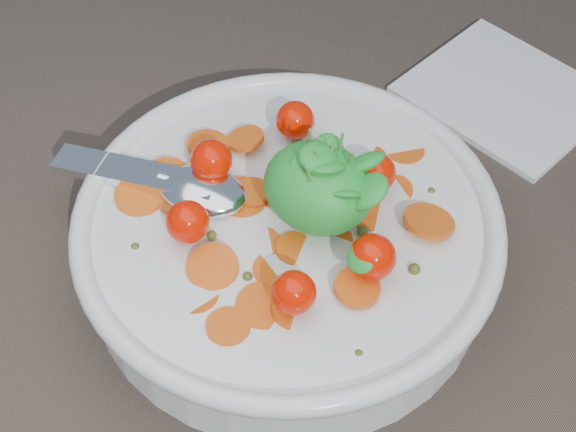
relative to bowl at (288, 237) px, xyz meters
The scene contains 3 objects.
ground 0.04m from the bowl, 160.38° to the right, with size 6.00×6.00×0.00m, color brown.
bowl is the anchor object (origin of this frame).
napkin 0.26m from the bowl, 81.84° to the left, with size 0.15×0.13×0.01m, color white.
Camera 1 is at (0.24, -0.30, 0.52)m, focal length 55.00 mm.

